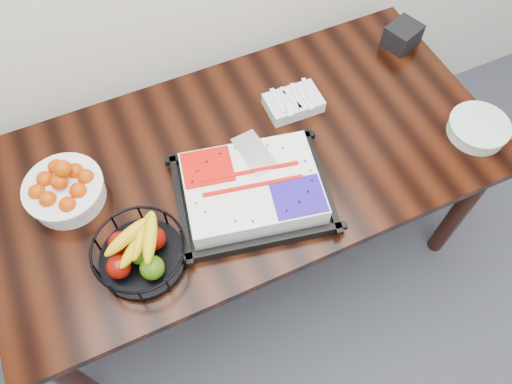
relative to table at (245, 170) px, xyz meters
name	(u,v)px	position (x,y,z in m)	size (l,w,h in m)	color
table	(245,170)	(0.00, 0.00, 0.00)	(1.80, 0.90, 0.75)	black
cake_tray	(252,190)	(-0.04, -0.16, 0.13)	(0.56, 0.48, 0.10)	black
tangerine_bowl	(63,187)	(-0.60, 0.09, 0.16)	(0.26, 0.26, 0.16)	white
fruit_basket	(140,252)	(-0.44, -0.23, 0.15)	(0.28, 0.28, 0.15)	black
plate_stack	(478,129)	(0.80, -0.25, 0.11)	(0.22, 0.22, 0.05)	white
fork_bag	(293,102)	(0.26, 0.13, 0.11)	(0.20, 0.14, 0.06)	silver
napkin_box	(402,36)	(0.80, 0.24, 0.13)	(0.13, 0.11, 0.09)	black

